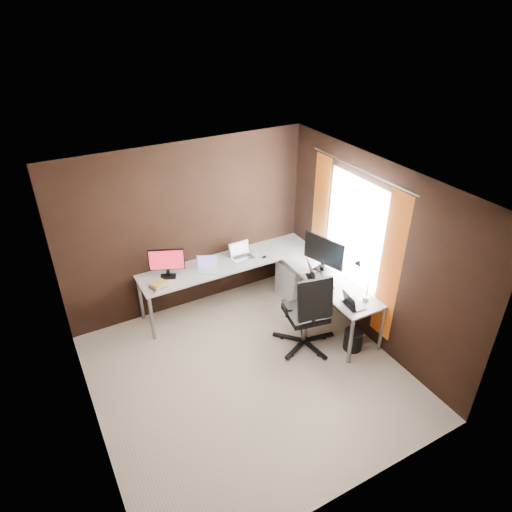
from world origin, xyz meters
The scene contains 15 objects.
room centered at (0.34, 0.07, 1.28)m, with size 3.60×3.60×2.50m.
desk centered at (0.84, 1.04, 0.68)m, with size 2.65×2.25×0.73m.
drawer_pedestal centered at (1.43, 1.15, 0.30)m, with size 0.42×0.50×0.60m, color silver.
monitor_left centered at (-0.43, 1.55, 0.97)m, with size 0.46×0.23×0.43m.
monitor_right centered at (1.53, 0.63, 1.03)m, with size 0.24×0.63×0.53m.
laptop_white centered at (0.12, 1.44, 0.78)m, with size 0.36×0.32×0.20m.
laptop_silver centered at (0.70, 1.53, 0.78)m, with size 0.33×0.24×0.22m.
laptop_black_big centered at (1.29, 0.44, 0.79)m, with size 0.43×0.50×0.28m.
laptop_black_small centered at (1.37, -0.21, 0.77)m, with size 0.23×0.31×0.19m.
book_stack centered at (-0.62, 1.35, 0.76)m, with size 0.26×0.23×0.07m.
mouse_left centered at (-0.62, 1.35, 0.75)m, with size 0.08×0.05×0.03m, color black.
mouse_corner centered at (0.99, 1.34, 0.75)m, with size 0.08×0.05×0.03m, color black.
desk_lamp centered at (1.53, -0.15, 1.09)m, with size 0.19×0.22×0.57m.
office_chair centered at (0.94, 0.13, 0.34)m, with size 0.65×0.67×1.17m.
wastebasket centered at (1.46, -0.23, 0.14)m, with size 0.25×0.25×0.28m, color black.
Camera 1 is at (-1.91, -3.67, 4.19)m, focal length 32.00 mm.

